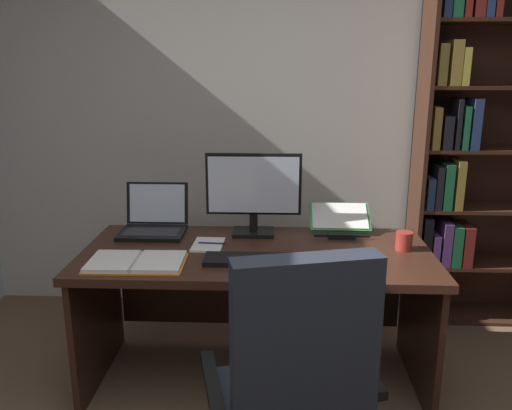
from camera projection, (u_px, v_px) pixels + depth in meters
wall_back at (290, 108)px, 3.39m from camera, size 4.65×0.12×2.66m
desk at (257, 280)px, 2.71m from camera, size 1.72×0.77×0.72m
bookshelf at (474, 149)px, 3.18m from camera, size 0.88×0.31×2.22m
office_chair at (294, 406)px, 1.86m from camera, size 0.68×0.60×1.04m
monitor at (254, 194)px, 2.77m from camera, size 0.51×0.16×0.44m
laptop at (154, 223)px, 2.85m from camera, size 0.34×0.30×0.25m
keyboard at (249, 260)px, 2.43m from camera, size 0.42×0.15×0.02m
computer_mouse at (314, 259)px, 2.41m from camera, size 0.06×0.10×0.04m
reading_stand_with_book at (340, 220)px, 2.84m from camera, size 0.32×0.24×0.14m
open_binder at (136, 262)px, 2.40m from camera, size 0.45×0.28×0.02m
notepad at (208, 245)px, 2.65m from camera, size 0.16×0.21×0.01m
pen at (212, 243)px, 2.65m from camera, size 0.14×0.02×0.01m
coffee_mug at (404, 241)px, 2.58m from camera, size 0.08×0.08×0.09m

